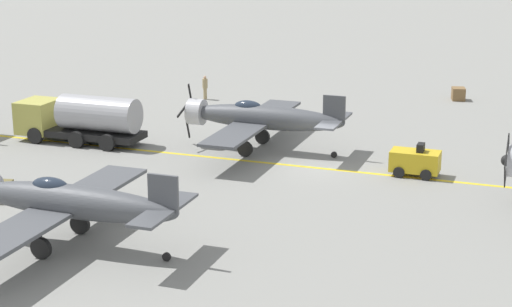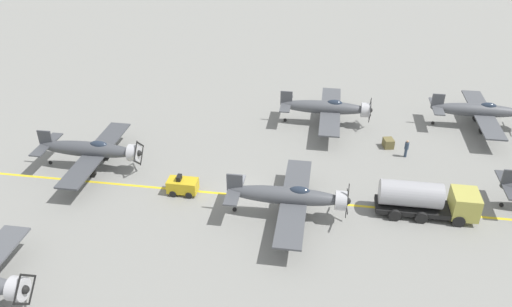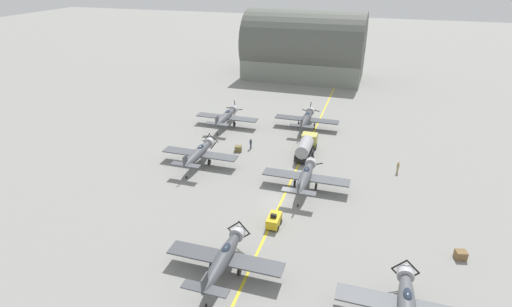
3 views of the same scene
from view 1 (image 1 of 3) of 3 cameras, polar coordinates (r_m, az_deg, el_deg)
The scene contains 9 objects.
ground_plane at distance 47.41m, azimuth 4.07°, elevation -0.97°, with size 400.00×400.00×0.00m, color gray.
taxiway_stripe at distance 47.40m, azimuth 4.07°, elevation -0.96°, with size 0.30×160.00×0.01m, color yellow.
airplane_mid_left at distance 36.50m, azimuth -12.54°, elevation -3.14°, with size 12.00×9.98×3.65m.
airplane_mid_center at distance 50.26m, azimuth 0.24°, elevation 2.41°, with size 12.00×9.98×3.73m.
fuel_tanker at distance 53.32m, azimuth -11.69°, elevation 2.31°, with size 2.67×8.00×2.98m.
tow_tractor at distance 46.50m, azimuth 10.56°, elevation -0.52°, with size 1.57×2.60×1.79m.
ground_crew_inspecting at distance 64.82m, azimuth -3.42°, elevation 4.48°, with size 0.39×0.39×1.80m.
supply_crate_by_tanker at distance 66.32m, azimuth 13.34°, elevation 3.89°, with size 1.13×0.94×0.94m, color brown.
supply_crate_mid_lane at distance 43.70m, azimuth -16.63°, elevation -2.42°, with size 1.12×0.93×0.93m, color brown.
Camera 1 is at (-43.74, -12.26, 13.57)m, focal length 60.00 mm.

